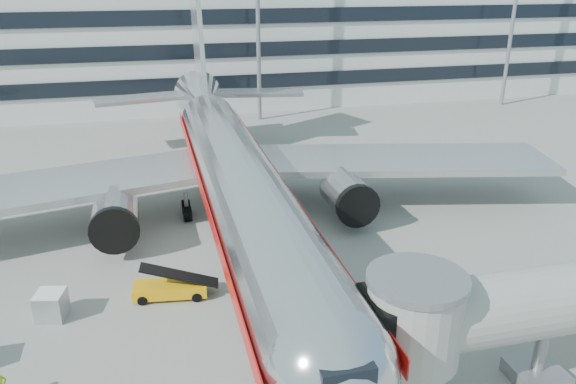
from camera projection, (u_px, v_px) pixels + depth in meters
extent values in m
plane|color=gray|center=(269.00, 315.00, 30.04)|extent=(180.00, 180.00, 0.00)
cube|color=yellow|center=(238.00, 235.00, 39.06)|extent=(0.25, 70.00, 0.01)
cylinder|color=silver|center=(241.00, 189.00, 35.72)|extent=(5.00, 36.00, 5.00)
sphere|color=silver|center=(328.00, 371.00, 19.48)|extent=(5.00, 5.00, 5.00)
cone|color=silver|center=(203.00, 103.00, 56.25)|extent=(5.00, 10.00, 5.00)
cube|color=black|center=(344.00, 372.00, 17.71)|extent=(1.80, 1.20, 0.90)
cube|color=#B7B7BC|center=(394.00, 159.00, 43.92)|extent=(24.95, 12.07, 0.50)
cube|color=#B7B7BC|center=(39.00, 189.00, 38.03)|extent=(24.95, 12.07, 0.50)
cylinder|color=#99999E|center=(348.00, 196.00, 40.07)|extent=(3.00, 4.20, 3.00)
cylinder|color=#99999E|center=(115.00, 218.00, 36.44)|extent=(3.00, 4.20, 3.00)
cylinder|color=black|center=(358.00, 206.00, 38.27)|extent=(3.10, 0.50, 3.10)
cylinder|color=black|center=(114.00, 231.00, 34.64)|extent=(3.10, 0.50, 3.10)
cube|color=#B7B7BC|center=(199.00, 58.00, 55.09)|extent=(0.45, 9.39, 13.72)
cube|color=#B7B7BC|center=(254.00, 93.00, 58.18)|extent=(10.41, 4.94, 0.35)
cube|color=#B7B7BC|center=(146.00, 98.00, 55.69)|extent=(10.41, 4.94, 0.35)
cylinder|color=gray|center=(271.00, 197.00, 43.03)|extent=(0.30, 0.30, 2.00)
cylinder|color=gray|center=(186.00, 205.00, 41.58)|extent=(0.30, 0.30, 2.00)
cube|color=red|center=(280.00, 181.00, 36.18)|extent=(0.06, 38.00, 0.90)
cube|color=red|center=(201.00, 188.00, 35.04)|extent=(0.06, 38.00, 0.90)
cylinder|color=#A8A8A3|center=(551.00, 300.00, 23.66)|extent=(13.00, 3.00, 3.00)
cylinder|color=#A8A8A3|center=(414.00, 321.00, 22.23)|extent=(3.80, 3.80, 3.40)
cylinder|color=gray|center=(418.00, 279.00, 21.54)|extent=(4.00, 4.00, 0.30)
cube|color=black|center=(383.00, 326.00, 21.94)|extent=(1.40, 2.60, 2.60)
cylinder|color=gray|center=(541.00, 351.00, 24.61)|extent=(0.56, 0.56, 3.20)
cube|color=gray|center=(536.00, 374.00, 25.07)|extent=(2.20, 2.20, 0.70)
cylinder|color=black|center=(518.00, 377.00, 24.87)|extent=(0.35, 0.70, 0.70)
cylinder|color=black|center=(553.00, 371.00, 25.28)|extent=(0.35, 0.70, 0.70)
cube|color=silver|center=(181.00, 44.00, 79.63)|extent=(150.00, 24.00, 15.00)
cube|color=black|center=(190.00, 84.00, 69.99)|extent=(150.00, 0.30, 1.80)
cube|color=black|center=(188.00, 52.00, 68.53)|extent=(150.00, 0.30, 1.80)
cube|color=black|center=(186.00, 17.00, 67.06)|extent=(150.00, 0.30, 1.80)
cylinder|color=gray|center=(258.00, 14.00, 65.17)|extent=(0.50, 0.50, 25.00)
cylinder|color=gray|center=(514.00, 10.00, 72.88)|extent=(0.50, 0.50, 25.00)
cube|color=#E6A109|center=(170.00, 289.00, 31.51)|extent=(4.23, 2.00, 0.65)
cube|color=black|center=(169.00, 276.00, 31.20)|extent=(4.37, 1.57, 1.42)
cylinder|color=black|center=(145.00, 288.00, 32.03)|extent=(0.58, 0.33, 0.56)
cylinder|color=black|center=(143.00, 300.00, 30.84)|extent=(0.58, 0.33, 0.56)
cylinder|color=black|center=(198.00, 285.00, 32.35)|extent=(0.58, 0.33, 0.56)
cylinder|color=black|center=(197.00, 297.00, 31.15)|extent=(0.58, 0.33, 0.56)
cube|color=#ADAFB4|center=(51.00, 306.00, 29.51)|extent=(1.70, 1.70, 1.47)
cube|color=white|center=(49.00, 293.00, 29.23)|extent=(1.70, 1.70, 0.06)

